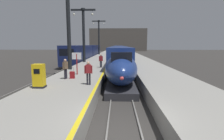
{
  "coord_description": "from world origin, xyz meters",
  "views": [
    {
      "loc": [
        -0.3,
        -6.72,
        3.91
      ],
      "look_at": [
        -0.76,
        7.53,
        1.8
      ],
      "focal_mm": 27.37,
      "sensor_mm": 36.0,
      "label": 1
    }
  ],
  "objects_px": {
    "highspeed_train_main": "(119,53)",
    "departure_info_board": "(77,59)",
    "passenger_near_edge": "(65,67)",
    "station_column_mid": "(68,19)",
    "ticket_machine_yellow": "(39,77)",
    "regional_train_adjacent": "(87,52)",
    "passenger_far_waiting": "(101,60)",
    "station_column_far": "(84,30)",
    "passenger_mid_platform": "(88,71)",
    "station_column_distant": "(99,34)",
    "rolling_suitcase": "(72,75)"
  },
  "relations": [
    {
      "from": "highspeed_train_main",
      "to": "departure_info_board",
      "type": "xyz_separation_m",
      "value": [
        -4.22,
        -22.87,
        0.6
      ]
    },
    {
      "from": "passenger_near_edge",
      "to": "departure_info_board",
      "type": "height_order",
      "value": "departure_info_board"
    },
    {
      "from": "station_column_mid",
      "to": "ticket_machine_yellow",
      "type": "distance_m",
      "value": 10.08
    },
    {
      "from": "regional_train_adjacent",
      "to": "passenger_near_edge",
      "type": "bearing_deg",
      "value": -83.48
    },
    {
      "from": "passenger_far_waiting",
      "to": "ticket_machine_yellow",
      "type": "distance_m",
      "value": 10.86
    },
    {
      "from": "station_column_far",
      "to": "passenger_mid_platform",
      "type": "xyz_separation_m",
      "value": [
        3.52,
        -16.51,
        -4.28
      ]
    },
    {
      "from": "departure_info_board",
      "to": "station_column_far",
      "type": "bearing_deg",
      "value": 97.8
    },
    {
      "from": "station_column_distant",
      "to": "rolling_suitcase",
      "type": "xyz_separation_m",
      "value": [
        1.73,
        -37.51,
        -5.67
      ]
    },
    {
      "from": "station_column_far",
      "to": "departure_info_board",
      "type": "relative_size",
      "value": 4.1
    },
    {
      "from": "station_column_far",
      "to": "station_column_distant",
      "type": "bearing_deg",
      "value": 90.0
    },
    {
      "from": "passenger_mid_platform",
      "to": "ticket_machine_yellow",
      "type": "xyz_separation_m",
      "value": [
        -3.17,
        -0.93,
        -0.25
      ]
    },
    {
      "from": "passenger_near_edge",
      "to": "passenger_far_waiting",
      "type": "bearing_deg",
      "value": 72.9
    },
    {
      "from": "station_column_mid",
      "to": "rolling_suitcase",
      "type": "distance_m",
      "value": 7.96
    },
    {
      "from": "passenger_near_edge",
      "to": "passenger_mid_platform",
      "type": "relative_size",
      "value": 1.0
    },
    {
      "from": "regional_train_adjacent",
      "to": "rolling_suitcase",
      "type": "relative_size",
      "value": 37.27
    },
    {
      "from": "ticket_machine_yellow",
      "to": "departure_info_board",
      "type": "height_order",
      "value": "departure_info_board"
    },
    {
      "from": "passenger_far_waiting",
      "to": "departure_info_board",
      "type": "relative_size",
      "value": 0.8
    },
    {
      "from": "highspeed_train_main",
      "to": "passenger_near_edge",
      "type": "distance_m",
      "value": 25.51
    },
    {
      "from": "station_column_distant",
      "to": "ticket_machine_yellow",
      "type": "height_order",
      "value": "station_column_distant"
    },
    {
      "from": "ticket_machine_yellow",
      "to": "station_column_distant",
      "type": "bearing_deg",
      "value": 90.49
    },
    {
      "from": "regional_train_adjacent",
      "to": "rolling_suitcase",
      "type": "distance_m",
      "value": 30.06
    },
    {
      "from": "highspeed_train_main",
      "to": "ticket_machine_yellow",
      "type": "bearing_deg",
      "value": -101.18
    },
    {
      "from": "passenger_mid_platform",
      "to": "departure_info_board",
      "type": "height_order",
      "value": "departure_info_board"
    },
    {
      "from": "highspeed_train_main",
      "to": "regional_train_adjacent",
      "type": "distance_m",
      "value": 9.48
    },
    {
      "from": "station_column_distant",
      "to": "rolling_suitcase",
      "type": "bearing_deg",
      "value": -87.36
    },
    {
      "from": "passenger_near_edge",
      "to": "rolling_suitcase",
      "type": "bearing_deg",
      "value": 21.8
    },
    {
      "from": "station_column_far",
      "to": "ticket_machine_yellow",
      "type": "height_order",
      "value": "station_column_far"
    },
    {
      "from": "passenger_near_edge",
      "to": "ticket_machine_yellow",
      "type": "relative_size",
      "value": 1.06
    },
    {
      "from": "regional_train_adjacent",
      "to": "passenger_mid_platform",
      "type": "height_order",
      "value": "regional_train_adjacent"
    },
    {
      "from": "station_column_mid",
      "to": "rolling_suitcase",
      "type": "bearing_deg",
      "value": -72.59
    },
    {
      "from": "regional_train_adjacent",
      "to": "station_column_distant",
      "type": "bearing_deg",
      "value": 74.09
    },
    {
      "from": "station_column_mid",
      "to": "departure_info_board",
      "type": "xyz_separation_m",
      "value": [
        1.68,
        -3.53,
        -4.26
      ]
    },
    {
      "from": "ticket_machine_yellow",
      "to": "passenger_far_waiting",
      "type": "bearing_deg",
      "value": 73.13
    },
    {
      "from": "passenger_mid_platform",
      "to": "rolling_suitcase",
      "type": "distance_m",
      "value": 2.97
    },
    {
      "from": "regional_train_adjacent",
      "to": "passenger_mid_platform",
      "type": "relative_size",
      "value": 21.66
    },
    {
      "from": "highspeed_train_main",
      "to": "station_column_distant",
      "type": "relative_size",
      "value": 5.7
    },
    {
      "from": "passenger_mid_platform",
      "to": "ticket_machine_yellow",
      "type": "distance_m",
      "value": 3.31
    },
    {
      "from": "station_column_distant",
      "to": "departure_info_board",
      "type": "xyz_separation_m",
      "value": [
        1.68,
        -35.51,
        -4.47
      ]
    },
    {
      "from": "highspeed_train_main",
      "to": "station_column_distant",
      "type": "xyz_separation_m",
      "value": [
        -5.9,
        12.64,
        5.07
      ]
    },
    {
      "from": "station_column_mid",
      "to": "station_column_far",
      "type": "bearing_deg",
      "value": 90.0
    },
    {
      "from": "departure_info_board",
      "to": "passenger_near_edge",
      "type": "bearing_deg",
      "value": -101.57
    },
    {
      "from": "passenger_mid_platform",
      "to": "passenger_far_waiting",
      "type": "distance_m",
      "value": 9.45
    },
    {
      "from": "passenger_near_edge",
      "to": "passenger_far_waiting",
      "type": "xyz_separation_m",
      "value": [
        2.27,
        7.39,
        0.0
      ]
    },
    {
      "from": "regional_train_adjacent",
      "to": "passenger_far_waiting",
      "type": "bearing_deg",
      "value": -75.85
    },
    {
      "from": "highspeed_train_main",
      "to": "passenger_mid_platform",
      "type": "relative_size",
      "value": 33.8
    },
    {
      "from": "station_column_distant",
      "to": "passenger_near_edge",
      "type": "distance_m",
      "value": 38.06
    },
    {
      "from": "highspeed_train_main",
      "to": "regional_train_adjacent",
      "type": "relative_size",
      "value": 1.56
    },
    {
      "from": "highspeed_train_main",
      "to": "station_column_distant",
      "type": "height_order",
      "value": "station_column_distant"
    },
    {
      "from": "highspeed_train_main",
      "to": "passenger_far_waiting",
      "type": "bearing_deg",
      "value": -97.72
    },
    {
      "from": "passenger_mid_platform",
      "to": "rolling_suitcase",
      "type": "bearing_deg",
      "value": 128.24
    }
  ]
}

